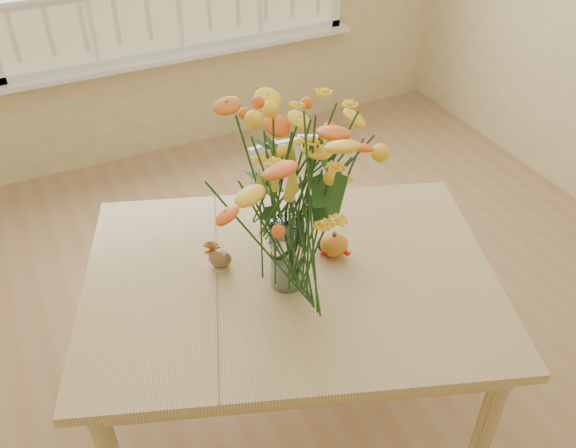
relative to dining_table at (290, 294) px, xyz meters
name	(u,v)px	position (x,y,z in m)	size (l,w,h in m)	color
floor	(344,361)	(0.35, 0.12, -0.70)	(4.00, 4.50, 0.01)	#A97B52
dining_table	(290,294)	(0.00, 0.00, 0.00)	(1.73, 1.48, 0.79)	tan
windsor_chair	(294,217)	(0.35, 0.68, -0.22)	(0.43, 0.41, 0.84)	white
flower_vase	(287,191)	(-0.03, -0.03, 0.49)	(0.55, 0.55, 0.66)	white
pumpkin	(334,245)	(0.20, 0.04, 0.13)	(0.11, 0.11, 0.08)	orange
turkey_figurine	(220,259)	(-0.21, 0.15, 0.13)	(0.10, 0.10, 0.10)	#CCB78C
dark_gourd	(327,245)	(0.18, 0.06, 0.13)	(0.13, 0.13, 0.07)	#38160F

